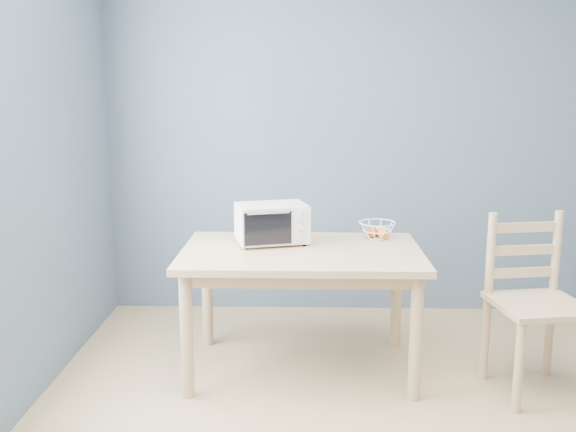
{
  "coord_description": "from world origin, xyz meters",
  "views": [
    {
      "loc": [
        -0.54,
        -2.5,
        1.68
      ],
      "look_at": [
        -0.64,
        1.23,
        0.93
      ],
      "focal_mm": 40.0,
      "sensor_mm": 36.0,
      "label": 1
    }
  ],
  "objects_px": {
    "dining_table": "(301,266)",
    "toaster_oven": "(269,223)",
    "dining_chair": "(534,306)",
    "fruit_basket": "(377,230)"
  },
  "relations": [
    {
      "from": "fruit_basket",
      "to": "dining_table",
      "type": "bearing_deg",
      "value": -149.01
    },
    {
      "from": "toaster_oven",
      "to": "dining_chair",
      "type": "distance_m",
      "value": 1.58
    },
    {
      "from": "dining_table",
      "to": "dining_chair",
      "type": "xyz_separation_m",
      "value": [
        1.29,
        -0.22,
        -0.16
      ]
    },
    {
      "from": "fruit_basket",
      "to": "dining_chair",
      "type": "height_order",
      "value": "dining_chair"
    },
    {
      "from": "dining_chair",
      "to": "toaster_oven",
      "type": "bearing_deg",
      "value": 156.94
    },
    {
      "from": "dining_table",
      "to": "dining_chair",
      "type": "height_order",
      "value": "dining_chair"
    },
    {
      "from": "dining_chair",
      "to": "dining_table",
      "type": "bearing_deg",
      "value": 160.75
    },
    {
      "from": "toaster_oven",
      "to": "fruit_basket",
      "type": "distance_m",
      "value": 0.69
    },
    {
      "from": "dining_table",
      "to": "fruit_basket",
      "type": "xyz_separation_m",
      "value": [
        0.47,
        0.28,
        0.16
      ]
    },
    {
      "from": "dining_table",
      "to": "toaster_oven",
      "type": "height_order",
      "value": "toaster_oven"
    }
  ]
}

